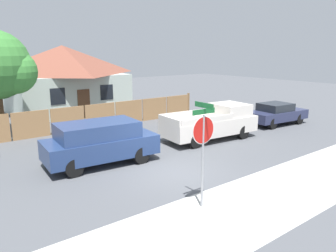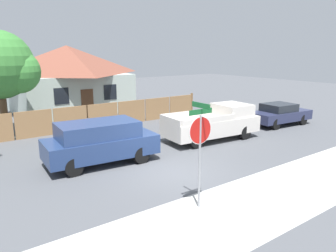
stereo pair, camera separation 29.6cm
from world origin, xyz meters
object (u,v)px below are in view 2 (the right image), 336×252
at_px(house, 68,77).
at_px(oak_tree, 3,67).
at_px(orange_pickup, 214,123).
at_px(parked_sedan, 280,114).
at_px(stop_sign, 200,138).
at_px(red_suv, 100,141).

bearing_deg(house, oak_tree, -133.92).
distance_m(orange_pickup, parked_sedan, 5.78).
height_order(oak_tree, parked_sedan, oak_tree).
relative_size(orange_pickup, stop_sign, 1.67).
height_order(red_suv, orange_pickup, orange_pickup).
bearing_deg(house, stop_sign, -98.65).
height_order(red_suv, parked_sedan, red_suv).
bearing_deg(oak_tree, orange_pickup, -40.26).
bearing_deg(stop_sign, red_suv, 98.03).
bearing_deg(stop_sign, orange_pickup, 43.48).
height_order(orange_pickup, parked_sedan, orange_pickup).
height_order(oak_tree, orange_pickup, oak_tree).
distance_m(oak_tree, parked_sedan, 16.47).
bearing_deg(orange_pickup, parked_sedan, 5.21).
distance_m(house, red_suv, 13.66).
xyz_separation_m(orange_pickup, stop_sign, (-5.89, -5.39, 1.28)).
xyz_separation_m(parked_sedan, stop_sign, (-11.66, -5.41, 1.45)).
bearing_deg(orange_pickup, stop_sign, -132.55).
height_order(orange_pickup, stop_sign, stop_sign).
xyz_separation_m(orange_pickup, parked_sedan, (5.77, 0.02, -0.16)).
height_order(oak_tree, stop_sign, oak_tree).
bearing_deg(orange_pickup, oak_tree, 144.72).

